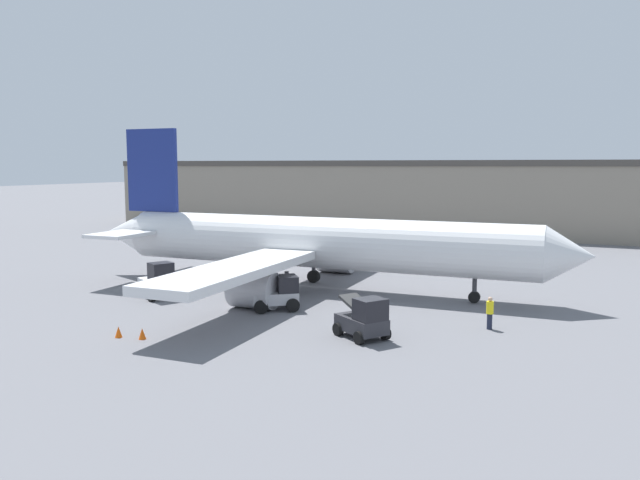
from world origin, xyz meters
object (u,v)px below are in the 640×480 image
(ground_crew_worker, at_px, (490,312))
(belt_loader_truck, at_px, (364,319))
(safety_cone_far, at_px, (142,334))
(baggage_tug, at_px, (158,282))
(airplane, at_px, (307,243))
(safety_cone_near, at_px, (118,332))
(pushback_tug, at_px, (278,294))

(ground_crew_worker, relative_size, belt_loader_truck, 0.56)
(belt_loader_truck, relative_size, safety_cone_far, 5.51)
(baggage_tug, bearing_deg, ground_crew_worker, 30.30)
(airplane, bearing_deg, safety_cone_far, -99.28)
(airplane, bearing_deg, belt_loader_truck, -53.44)
(belt_loader_truck, bearing_deg, ground_crew_worker, 73.33)
(airplane, distance_m, safety_cone_near, 15.26)
(safety_cone_far, bearing_deg, belt_loader_truck, 25.12)
(airplane, distance_m, ground_crew_worker, 14.37)
(baggage_tug, distance_m, safety_cone_near, 9.10)
(airplane, xyz_separation_m, ground_crew_worker, (13.06, -5.56, -2.24))
(baggage_tug, relative_size, safety_cone_far, 5.59)
(belt_loader_truck, bearing_deg, baggage_tug, -158.34)
(safety_cone_far, bearing_deg, pushback_tug, 69.55)
(safety_cone_far, bearing_deg, baggage_tug, 124.41)
(pushback_tug, xyz_separation_m, safety_cone_near, (-4.32, -8.42, -0.65))
(safety_cone_far, bearing_deg, ground_crew_worker, 30.63)
(ground_crew_worker, distance_m, baggage_tug, 20.36)
(belt_loader_truck, xyz_separation_m, safety_cone_far, (-9.70, -4.55, -0.69))
(airplane, bearing_deg, pushback_tug, -81.24)
(ground_crew_worker, distance_m, safety_cone_far, 17.39)
(safety_cone_far, bearing_deg, safety_cone_near, -169.51)
(baggage_tug, xyz_separation_m, safety_cone_far, (5.37, -7.85, -0.77))
(ground_crew_worker, bearing_deg, belt_loader_truck, -159.56)
(ground_crew_worker, xyz_separation_m, baggage_tug, (-20.33, -1.01, 0.14))
(safety_cone_near, distance_m, safety_cone_far, 1.29)
(airplane, relative_size, baggage_tug, 11.37)
(pushback_tug, bearing_deg, baggage_tug, 144.33)
(baggage_tug, xyz_separation_m, belt_loader_truck, (15.08, -3.30, -0.08))
(pushback_tug, bearing_deg, belt_loader_truck, -66.71)
(safety_cone_far, bearing_deg, airplane, 82.52)
(safety_cone_near, xyz_separation_m, safety_cone_far, (1.26, 0.23, 0.00))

